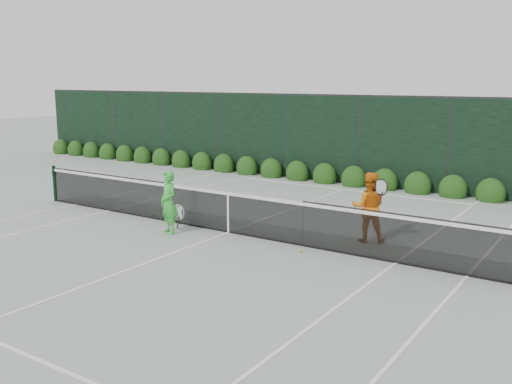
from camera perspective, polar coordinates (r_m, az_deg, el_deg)
The scene contains 8 objects.
ground at distance 13.57m, azimuth -2.77°, elevation -4.08°, with size 80.00×80.00×0.00m, color gray.
tennis_net at distance 13.45m, azimuth -2.87°, elevation -1.88°, with size 12.90×0.10×1.07m.
player_woman at distance 13.50m, azimuth -8.73°, elevation -1.03°, with size 0.67×0.54×1.49m.
player_man at distance 12.91m, azimuth 11.21°, elevation -1.49°, with size 0.97×0.86×1.57m.
court_lines at distance 13.57m, azimuth -2.77°, elevation -4.06°, with size 11.03×23.83×0.01m.
windscreen_fence at distance 11.22m, azimuth -11.09°, elevation 0.40°, with size 32.00×21.07×3.06m.
hedge_row at distance 19.59m, azimuth 9.74°, elevation 1.26°, with size 31.66×0.65×0.94m.
tennis_balls at distance 13.90m, azimuth -5.44°, elevation -3.60°, with size 4.89×0.73×0.07m.
Camera 1 is at (7.79, -10.51, 3.60)m, focal length 40.00 mm.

